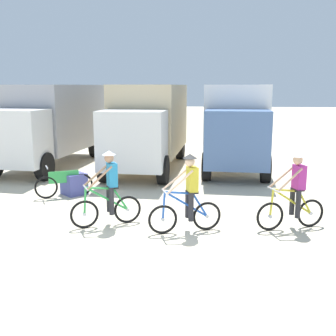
{
  "coord_description": "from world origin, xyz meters",
  "views": [
    {
      "loc": [
        1.56,
        -7.53,
        3.3
      ],
      "look_at": [
        0.39,
        3.34,
        1.1
      ],
      "focal_mm": 43.71,
      "sensor_mm": 36.0,
      "label": 1
    }
  ],
  "objects_px": {
    "box_truck_avon_van": "(236,122)",
    "supply_crate": "(74,184)",
    "cyclist_orange_shirt": "(108,191)",
    "bicycle_spare": "(64,184)",
    "cyclist_near_camera": "(294,194)",
    "box_truck_tan_camper": "(149,122)",
    "cyclist_cowboy_hat": "(188,196)",
    "box_truck_grey_hauler": "(51,121)"
  },
  "relations": [
    {
      "from": "cyclist_orange_shirt",
      "to": "cyclist_near_camera",
      "type": "height_order",
      "value": "same"
    },
    {
      "from": "cyclist_orange_shirt",
      "to": "supply_crate",
      "type": "height_order",
      "value": "cyclist_orange_shirt"
    },
    {
      "from": "box_truck_grey_hauler",
      "to": "cyclist_orange_shirt",
      "type": "height_order",
      "value": "box_truck_grey_hauler"
    },
    {
      "from": "box_truck_grey_hauler",
      "to": "box_truck_avon_van",
      "type": "height_order",
      "value": "same"
    },
    {
      "from": "box_truck_tan_camper",
      "to": "cyclist_cowboy_hat",
      "type": "bearing_deg",
      "value": -74.6
    },
    {
      "from": "box_truck_avon_van",
      "to": "supply_crate",
      "type": "relative_size",
      "value": 10.41
    },
    {
      "from": "box_truck_avon_van",
      "to": "box_truck_grey_hauler",
      "type": "bearing_deg",
      "value": -176.46
    },
    {
      "from": "cyclist_near_camera",
      "to": "bicycle_spare",
      "type": "height_order",
      "value": "cyclist_near_camera"
    },
    {
      "from": "box_truck_tan_camper",
      "to": "box_truck_avon_van",
      "type": "distance_m",
      "value": 3.55
    },
    {
      "from": "box_truck_tan_camper",
      "to": "cyclist_cowboy_hat",
      "type": "relative_size",
      "value": 3.76
    },
    {
      "from": "supply_crate",
      "to": "box_truck_avon_van",
      "type": "bearing_deg",
      "value": 44.21
    },
    {
      "from": "box_truck_grey_hauler",
      "to": "supply_crate",
      "type": "relative_size",
      "value": 10.55
    },
    {
      "from": "cyclist_orange_shirt",
      "to": "bicycle_spare",
      "type": "distance_m",
      "value": 3.12
    },
    {
      "from": "box_truck_avon_van",
      "to": "cyclist_cowboy_hat",
      "type": "relative_size",
      "value": 3.75
    },
    {
      "from": "cyclist_cowboy_hat",
      "to": "bicycle_spare",
      "type": "distance_m",
      "value": 4.71
    },
    {
      "from": "box_truck_avon_van",
      "to": "bicycle_spare",
      "type": "distance_m",
      "value": 7.73
    },
    {
      "from": "box_truck_avon_van",
      "to": "cyclist_cowboy_hat",
      "type": "distance_m",
      "value": 8.19
    },
    {
      "from": "box_truck_avon_van",
      "to": "cyclist_orange_shirt",
      "type": "bearing_deg",
      "value": -113.56
    },
    {
      "from": "box_truck_tan_camper",
      "to": "bicycle_spare",
      "type": "xyz_separation_m",
      "value": [
        -1.87,
        -4.7,
        -1.48
      ]
    },
    {
      "from": "bicycle_spare",
      "to": "cyclist_cowboy_hat",
      "type": "bearing_deg",
      "value": -33.97
    },
    {
      "from": "bicycle_spare",
      "to": "supply_crate",
      "type": "relative_size",
      "value": 2.38
    },
    {
      "from": "box_truck_tan_camper",
      "to": "supply_crate",
      "type": "relative_size",
      "value": 10.43
    },
    {
      "from": "box_truck_tan_camper",
      "to": "cyclist_orange_shirt",
      "type": "bearing_deg",
      "value": -89.1
    },
    {
      "from": "cyclist_orange_shirt",
      "to": "cyclist_near_camera",
      "type": "distance_m",
      "value": 4.35
    },
    {
      "from": "box_truck_grey_hauler",
      "to": "supply_crate",
      "type": "height_order",
      "value": "box_truck_grey_hauler"
    },
    {
      "from": "box_truck_avon_van",
      "to": "cyclist_orange_shirt",
      "type": "relative_size",
      "value": 3.75
    },
    {
      "from": "box_truck_grey_hauler",
      "to": "cyclist_cowboy_hat",
      "type": "bearing_deg",
      "value": -50.7
    },
    {
      "from": "cyclist_near_camera",
      "to": "supply_crate",
      "type": "bearing_deg",
      "value": 158.01
    },
    {
      "from": "box_truck_avon_van",
      "to": "cyclist_near_camera",
      "type": "distance_m",
      "value": 7.64
    },
    {
      "from": "box_truck_tan_camper",
      "to": "cyclist_cowboy_hat",
      "type": "height_order",
      "value": "box_truck_tan_camper"
    },
    {
      "from": "cyclist_orange_shirt",
      "to": "box_truck_avon_van",
      "type": "bearing_deg",
      "value": 66.44
    },
    {
      "from": "box_truck_avon_van",
      "to": "supply_crate",
      "type": "xyz_separation_m",
      "value": [
        -5.17,
        -5.03,
        -1.55
      ]
    },
    {
      "from": "box_truck_avon_van",
      "to": "supply_crate",
      "type": "height_order",
      "value": "box_truck_avon_van"
    },
    {
      "from": "box_truck_grey_hauler",
      "to": "cyclist_orange_shirt",
      "type": "xyz_separation_m",
      "value": [
        4.25,
        -7.27,
        -1.03
      ]
    },
    {
      "from": "bicycle_spare",
      "to": "supply_crate",
      "type": "height_order",
      "value": "bicycle_spare"
    },
    {
      "from": "box_truck_avon_van",
      "to": "supply_crate",
      "type": "bearing_deg",
      "value": -135.79
    },
    {
      "from": "bicycle_spare",
      "to": "box_truck_tan_camper",
      "type": "bearing_deg",
      "value": 68.29
    },
    {
      "from": "cyclist_orange_shirt",
      "to": "cyclist_near_camera",
      "type": "xyz_separation_m",
      "value": [
        4.35,
        0.24,
        0.0
      ]
    },
    {
      "from": "cyclist_near_camera",
      "to": "cyclist_cowboy_hat",
      "type": "bearing_deg",
      "value": -168.74
    },
    {
      "from": "box_truck_grey_hauler",
      "to": "box_truck_avon_van",
      "type": "relative_size",
      "value": 1.01
    },
    {
      "from": "box_truck_tan_camper",
      "to": "cyclist_orange_shirt",
      "type": "relative_size",
      "value": 3.76
    },
    {
      "from": "cyclist_orange_shirt",
      "to": "cyclist_near_camera",
      "type": "bearing_deg",
      "value": 3.11
    }
  ]
}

